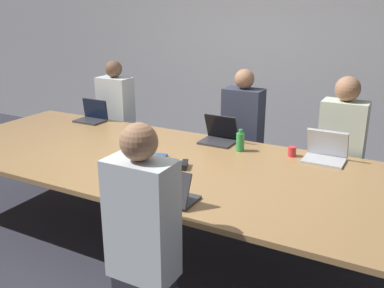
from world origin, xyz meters
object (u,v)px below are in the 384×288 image
Objects in this scene: bottle_near_midright at (156,173)px; laptop_far_right at (326,152)px; person_far_left at (117,120)px; person_far_right at (340,154)px; person_near_midright at (143,241)px; bottle_far_center at (240,142)px; laptop_far_left at (93,115)px; cup_far_right at (292,152)px; laptop_far_center at (219,134)px; person_far_center at (242,137)px; laptop_near_midright at (171,193)px; stapler at (184,165)px.

laptop_far_right is (0.98, 1.15, -0.03)m from bottle_near_midright.
person_far_right is at bearing -0.93° from person_far_left.
person_near_midright is 1.63m from bottle_far_center.
laptop_far_left is 2.70m from person_far_right.
cup_far_right is (0.45, 0.08, -0.04)m from bottle_far_center.
laptop_far_center is 0.32m from bottle_far_center.
laptop_far_center is 1.60m from person_far_left.
person_far_center is at bearing 14.25° from laptop_far_left.
bottle_far_center is (0.28, -0.15, 0.01)m from laptop_far_center.
person_far_center is 1.00× the size of person_far_left.
laptop_near_midright is 1.88m from person_far_right.
person_near_midright reaches higher than person_far_left.
laptop_far_left is 0.23× the size of person_far_right.
person_near_midright is 0.69m from bottle_near_midright.
laptop_far_center is at bearing 174.80° from cup_far_right.
laptop_near_midright is at bearing -82.84° from person_near_midright.
laptop_far_right is at bearing -9.14° from person_far_left.
laptop_near_midright reaches higher than stapler.
person_far_center reaches higher than laptop_far_right.
cup_far_right is (0.46, 1.29, -0.03)m from laptop_near_midright.
bottle_near_midright is 0.17× the size of person_far_right.
person_far_center is 1.72m from laptop_far_left.
laptop_far_left is at bearing -36.41° from laptop_near_midright.
laptop_far_center is at bearing -78.66° from laptop_near_midright.
laptop_near_midright reaches higher than cup_far_right.
person_far_right is (1.02, -0.11, 0.02)m from person_far_center.
cup_far_right is at bearing -11.14° from person_far_left.
laptop_far_center is 0.74m from cup_far_right.
person_far_right is (0.75, 2.11, 0.01)m from person_near_midright.
laptop_far_right is (0.95, -0.48, 0.14)m from person_far_center.
laptop_far_right is at bearing 9.45° from bottle_far_center.
person_far_right reaches higher than person_far_left.
person_far_right reaches higher than laptop_far_center.
person_far_left is (-1.82, 1.74, -0.14)m from laptop_near_midright.
person_far_left is 4.05× the size of laptop_far_right.
person_far_left reaches higher than laptop_near_midright.
laptop_near_midright is 0.90× the size of laptop_far_right.
person_far_left is at bearing -177.65° from person_far_center.
laptop_far_center reaches higher than stapler.
person_near_midright is 5.79× the size of bottle_near_midright.
bottle_far_center is at bearing 76.52° from bottle_near_midright.
person_far_left reaches higher than bottle_far_center.
laptop_far_right is at bearing 49.52° from bottle_near_midright.
bottle_far_center reaches higher than stapler.
laptop_far_center reaches higher than cup_far_right.
stapler is at bearing -111.50° from bottle_far_center.
bottle_near_midright is at bearing -122.28° from cup_far_right.
laptop_far_right is (2.61, -0.05, 0.01)m from laptop_far_left.
person_far_center reaches higher than laptop_near_midright.
laptop_near_midright is 1.82m from person_far_center.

